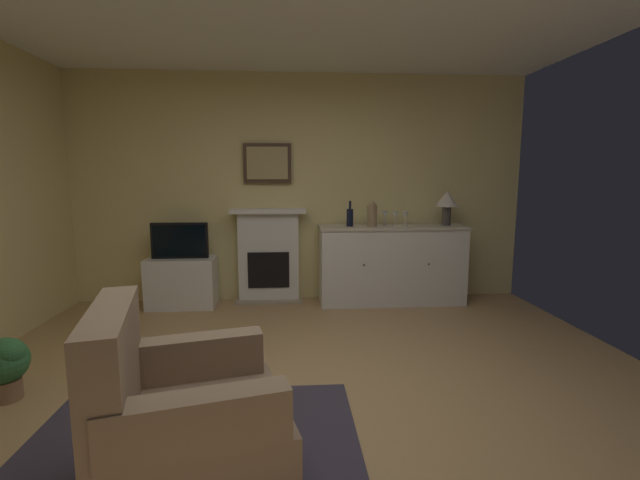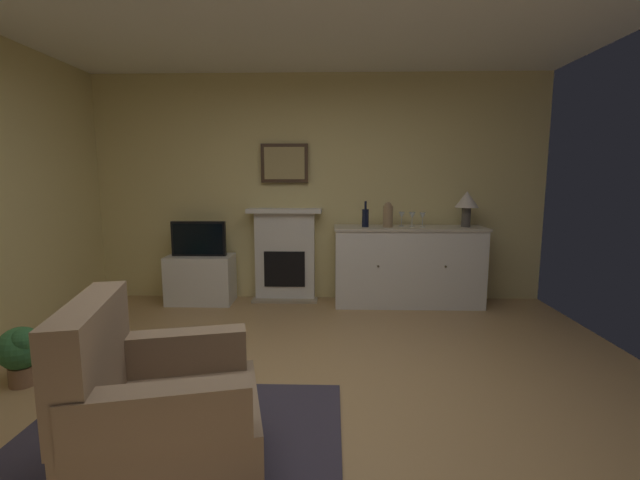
# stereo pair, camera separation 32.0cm
# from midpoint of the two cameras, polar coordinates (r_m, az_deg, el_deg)

# --- Properties ---
(ground_plane) EXTENTS (5.36, 5.47, 0.10)m
(ground_plane) POSITION_cam_midpoint_polar(r_m,az_deg,el_deg) (2.91, -4.54, -23.08)
(ground_plane) COLOR tan
(ground_plane) RESTS_ON ground
(wall_rear) EXTENTS (5.36, 0.06, 2.65)m
(wall_rear) POSITION_cam_midpoint_polar(r_m,az_deg,el_deg) (5.19, -4.51, 6.73)
(wall_rear) COLOR #EAD68C
(wall_rear) RESTS_ON ground_plane
(area_rug) EXTENTS (1.83, 1.57, 0.02)m
(area_rug) POSITION_cam_midpoint_polar(r_m,az_deg,el_deg) (2.63, -21.09, -25.90)
(area_rug) COLOR #383342
(area_rug) RESTS_ON ground_plane
(fireplace_unit) EXTENTS (0.87, 0.30, 1.10)m
(fireplace_unit) POSITION_cam_midpoint_polar(r_m,az_deg,el_deg) (5.15, -8.55, -2.02)
(fireplace_unit) COLOR white
(fireplace_unit) RESTS_ON ground_plane
(framed_picture) EXTENTS (0.55, 0.04, 0.45)m
(framed_picture) POSITION_cam_midpoint_polar(r_m,az_deg,el_deg) (5.12, -8.77, 9.99)
(framed_picture) COLOR #473323
(sideboard_cabinet) EXTENTS (1.69, 0.49, 0.91)m
(sideboard_cabinet) POSITION_cam_midpoint_polar(r_m,az_deg,el_deg) (5.09, 7.63, -3.22)
(sideboard_cabinet) COLOR white
(sideboard_cabinet) RESTS_ON ground_plane
(table_lamp) EXTENTS (0.26, 0.26, 0.40)m
(table_lamp) POSITION_cam_midpoint_polar(r_m,az_deg,el_deg) (5.16, 14.69, 4.95)
(table_lamp) COLOR #4C4742
(table_lamp) RESTS_ON sideboard_cabinet
(wine_bottle) EXTENTS (0.08, 0.08, 0.29)m
(wine_bottle) POSITION_cam_midpoint_polar(r_m,az_deg,el_deg) (4.90, 2.10, 3.03)
(wine_bottle) COLOR black
(wine_bottle) RESTS_ON sideboard_cabinet
(wine_glass_left) EXTENTS (0.07, 0.07, 0.16)m
(wine_glass_left) POSITION_cam_midpoint_polar(r_m,az_deg,el_deg) (5.02, 6.75, 3.27)
(wine_glass_left) COLOR silver
(wine_glass_left) RESTS_ON sideboard_cabinet
(wine_glass_center) EXTENTS (0.07, 0.07, 0.16)m
(wine_glass_center) POSITION_cam_midpoint_polar(r_m,az_deg,el_deg) (5.00, 8.08, 3.23)
(wine_glass_center) COLOR silver
(wine_glass_center) RESTS_ON sideboard_cabinet
(wine_glass_right) EXTENTS (0.07, 0.07, 0.16)m
(wine_glass_right) POSITION_cam_midpoint_polar(r_m,az_deg,el_deg) (4.99, 9.40, 3.19)
(wine_glass_right) COLOR silver
(wine_glass_right) RESTS_ON sideboard_cabinet
(vase_decorative) EXTENTS (0.11, 0.11, 0.28)m
(vase_decorative) POSITION_cam_midpoint_polar(r_m,az_deg,el_deg) (4.91, 5.03, 3.39)
(vase_decorative) COLOR #9E7F5B
(vase_decorative) RESTS_ON sideboard_cabinet
(tv_cabinet) EXTENTS (0.75, 0.42, 0.56)m
(tv_cabinet) POSITION_cam_midpoint_polar(r_m,az_deg,el_deg) (5.22, -19.40, -5.28)
(tv_cabinet) COLOR white
(tv_cabinet) RESTS_ON ground_plane
(tv_set) EXTENTS (0.62, 0.07, 0.40)m
(tv_set) POSITION_cam_midpoint_polar(r_m,az_deg,el_deg) (5.11, -19.72, -0.08)
(tv_set) COLOR black
(tv_set) RESTS_ON tv_cabinet
(potted_plant_fern) EXTENTS (0.30, 0.30, 0.43)m
(potted_plant_fern) POSITION_cam_midpoint_polar(r_m,az_deg,el_deg) (3.68, -38.22, -12.66)
(potted_plant_fern) COLOR #936B4C
(potted_plant_fern) RESTS_ON ground_plane
(armchair) EXTENTS (0.97, 0.93, 0.92)m
(armchair) POSITION_cam_midpoint_polar(r_m,az_deg,el_deg) (2.25, -22.08, -20.97)
(armchair) COLOR #8C7259
(armchair) RESTS_ON ground_plane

